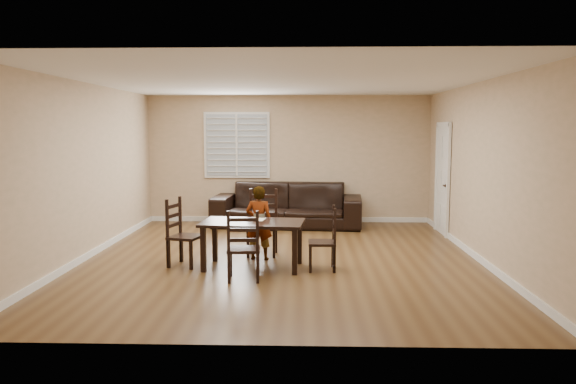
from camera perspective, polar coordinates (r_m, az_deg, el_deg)
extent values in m
plane|color=brown|center=(8.72, -0.67, -6.78)|extent=(7.00, 7.00, 0.00)
cube|color=#CCAB8A|center=(12.01, 0.04, 3.36)|extent=(6.00, 0.04, 2.70)
cube|color=#CCAB8A|center=(5.04, -2.40, -0.90)|extent=(6.00, 0.04, 2.70)
cube|color=#CCAB8A|center=(9.15, -19.81, 2.02)|extent=(0.04, 7.00, 2.70)
cube|color=#CCAB8A|center=(8.91, 19.00, 1.94)|extent=(0.04, 7.00, 2.70)
cube|color=white|center=(8.52, -0.69, 11.19)|extent=(6.00, 7.00, 0.04)
cube|color=white|center=(12.03, -5.23, 4.77)|extent=(1.40, 0.08, 1.40)
cube|color=white|center=(11.04, 15.43, 1.17)|extent=(0.06, 0.94, 2.05)
cylinder|color=#332114|center=(10.75, 15.64, 0.62)|extent=(0.06, 0.06, 0.02)
cube|color=white|center=(12.13, 0.04, -2.79)|extent=(6.00, 0.03, 0.10)
cube|color=white|center=(9.33, -19.42, -5.96)|extent=(0.03, 7.00, 0.10)
cube|color=white|center=(9.09, 18.61, -6.25)|extent=(0.03, 7.00, 0.10)
cube|color=black|center=(8.05, -3.61, -3.14)|extent=(1.51, 0.94, 0.04)
cube|color=black|center=(7.95, -8.60, -5.81)|extent=(0.08, 0.08, 0.64)
cube|color=black|center=(7.71, 0.69, -6.12)|extent=(0.08, 0.08, 0.64)
cube|color=black|center=(8.56, -7.43, -4.90)|extent=(0.08, 0.08, 0.64)
cube|color=black|center=(8.34, 1.18, -5.15)|extent=(0.08, 0.08, 0.64)
cube|color=black|center=(8.87, -2.64, -3.60)|extent=(0.48, 0.45, 0.04)
cube|color=black|center=(9.06, -2.51, -2.93)|extent=(0.47, 0.06, 1.04)
cube|color=black|center=(8.76, -4.09, -5.30)|extent=(0.04, 0.04, 0.43)
cube|color=black|center=(8.72, -1.43, -5.35)|extent=(0.04, 0.04, 0.43)
cube|color=black|center=(9.12, -3.78, -4.83)|extent=(0.04, 0.04, 0.43)
cube|color=black|center=(9.08, -1.22, -4.87)|extent=(0.04, 0.04, 0.43)
cube|color=black|center=(7.46, -4.52, -5.84)|extent=(0.45, 0.43, 0.04)
cube|color=black|center=(7.27, -4.59, -5.63)|extent=(0.43, 0.07, 0.95)
cube|color=black|center=(7.67, -3.06, -7.13)|extent=(0.04, 0.04, 0.39)
cube|color=black|center=(7.69, -5.84, -7.13)|extent=(0.04, 0.04, 0.39)
cube|color=black|center=(7.34, -3.10, -7.76)|extent=(0.04, 0.04, 0.39)
cube|color=black|center=(7.36, -6.02, -7.75)|extent=(0.04, 0.04, 0.39)
cube|color=black|center=(8.33, -10.35, -4.51)|extent=(0.52, 0.54, 0.04)
cube|color=black|center=(8.40, -11.50, -3.95)|extent=(0.16, 0.44, 0.99)
cube|color=black|center=(8.13, -9.83, -6.39)|extent=(0.05, 0.05, 0.41)
cube|color=black|center=(8.46, -8.63, -5.85)|extent=(0.05, 0.05, 0.41)
cube|color=black|center=(8.29, -12.04, -6.17)|extent=(0.05, 0.05, 0.41)
cube|color=black|center=(8.62, -10.77, -5.66)|extent=(0.05, 0.05, 0.41)
cube|color=black|center=(7.98, 3.46, -5.17)|extent=(0.38, 0.41, 0.04)
cube|color=black|center=(7.98, 4.70, -4.72)|extent=(0.04, 0.41, 0.91)
cube|color=black|center=(8.19, 2.26, -6.32)|extent=(0.04, 0.04, 0.37)
cube|color=black|center=(7.85, 2.30, -6.89)|extent=(0.04, 0.04, 0.37)
cube|color=black|center=(8.20, 4.55, -6.31)|extent=(0.04, 0.04, 0.37)
cube|color=black|center=(7.86, 4.69, -6.88)|extent=(0.04, 0.04, 0.37)
imported|color=gray|center=(8.57, -2.96, -3.15)|extent=(0.45, 0.34, 1.14)
cube|color=white|center=(8.21, -3.40, -2.80)|extent=(0.30, 0.30, 0.00)
torus|color=#C39546|center=(8.20, -3.28, -2.68)|extent=(0.10, 0.10, 0.03)
torus|color=white|center=(8.20, -3.28, -2.61)|extent=(0.08, 0.08, 0.02)
imported|color=black|center=(11.53, -0.08, -1.30)|extent=(3.11, 1.41, 0.88)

